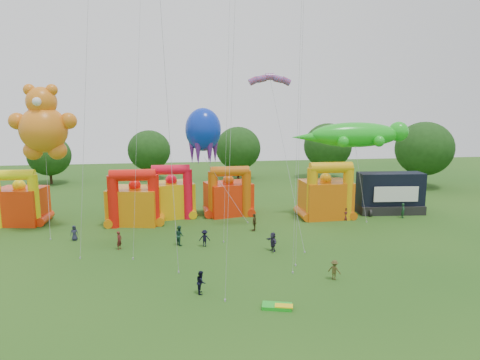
{
  "coord_description": "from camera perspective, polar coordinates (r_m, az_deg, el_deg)",
  "views": [
    {
      "loc": [
        -2.78,
        -22.2,
        13.5
      ],
      "look_at": [
        2.96,
        18.0,
        6.36
      ],
      "focal_mm": 32.0,
      "sensor_mm": 36.0,
      "label": 1
    }
  ],
  "objects": [
    {
      "name": "ground",
      "position": [
        26.13,
        -0.91,
        -21.14
      ],
      "size": [
        160.0,
        160.0,
        0.0
      ],
      "primitive_type": "plane",
      "color": "#1B4914",
      "rests_on": "ground"
    },
    {
      "name": "tree_ring",
      "position": [
        23.99,
        -3.94,
        -7.62
      ],
      "size": [
        122.82,
        124.91,
        12.07
      ],
      "color": "#352314",
      "rests_on": "ground"
    },
    {
      "name": "bouncy_castle_0",
      "position": [
        54.98,
        -27.31,
        -2.73
      ],
      "size": [
        5.73,
        4.92,
        6.49
      ],
      "color": "#F1310B",
      "rests_on": "ground"
    },
    {
      "name": "bouncy_castle_1",
      "position": [
        50.58,
        -13.81,
        -2.93
      ],
      "size": [
        6.46,
        5.6,
        6.51
      ],
      "color": "orange",
      "rests_on": "ground"
    },
    {
      "name": "bouncy_castle_2",
      "position": [
        52.65,
        -9.11,
        -2.21
      ],
      "size": [
        5.76,
        5.01,
        6.58
      ],
      "color": "#EEB20C",
      "rests_on": "ground"
    },
    {
      "name": "bouncy_castle_3",
      "position": [
        53.14,
        -1.53,
        -2.11
      ],
      "size": [
        6.13,
        5.39,
        6.26
      ],
      "color": "red",
      "rests_on": "ground"
    },
    {
      "name": "bouncy_castle_4",
      "position": [
        52.74,
        11.4,
        -2.12
      ],
      "size": [
        5.83,
        4.75,
        6.96
      ],
      "color": "#DE610C",
      "rests_on": "ground"
    },
    {
      "name": "stage_trailer",
      "position": [
        57.14,
        19.39,
        -1.7
      ],
      "size": [
        8.28,
        3.69,
        5.18
      ],
      "color": "black",
      "rests_on": "ground"
    },
    {
      "name": "teddy_bear_kite",
      "position": [
        49.4,
        -24.66,
        5.26
      ],
      "size": [
        6.84,
        6.09,
        15.75
      ],
      "color": "orange",
      "rests_on": "ground"
    },
    {
      "name": "gecko_kite",
      "position": [
        54.4,
        15.17,
        5.49
      ],
      "size": [
        14.88,
        6.84,
        11.56
      ],
      "color": "green",
      "rests_on": "ground"
    },
    {
      "name": "octopus_kite",
      "position": [
        50.34,
        -3.28,
        2.13
      ],
      "size": [
        7.03,
        5.5,
        13.27
      ],
      "color": "#0C2CBC",
      "rests_on": "ground"
    },
    {
      "name": "parafoil_kites",
      "position": [
        39.57,
        -6.97,
        7.51
      ],
      "size": [
        20.8,
        11.71,
        29.8
      ],
      "color": "red",
      "rests_on": "ground"
    },
    {
      "name": "diamond_kites",
      "position": [
        38.23,
        -0.45,
        17.22
      ],
      "size": [
        16.45,
        19.49,
        43.83
      ],
      "color": "red",
      "rests_on": "ground"
    },
    {
      "name": "folded_kite_bundle",
      "position": [
        30.1,
        5.07,
        -16.43
      ],
      "size": [
        2.19,
        1.5,
        0.31
      ],
      "color": "green",
      "rests_on": "ground"
    },
    {
      "name": "spectator_0",
      "position": [
        46.48,
        -21.22,
        -6.6
      ],
      "size": [
        0.81,
        0.58,
        1.56
      ],
      "primitive_type": "imported",
      "rotation": [
        0.0,
        0.0,
        0.11
      ],
      "color": "#23253A",
      "rests_on": "ground"
    },
    {
      "name": "spectator_1",
      "position": [
        42.36,
        -15.8,
        -7.74
      ],
      "size": [
        0.66,
        0.76,
        1.76
      ],
      "primitive_type": "imported",
      "rotation": [
        0.0,
        0.0,
        1.12
      ],
      "color": "#521817",
      "rests_on": "ground"
    },
    {
      "name": "spectator_2",
      "position": [
        42.42,
        -8.09,
        -7.31
      ],
      "size": [
        1.09,
        1.17,
        1.93
      ],
      "primitive_type": "imported",
      "rotation": [
        0.0,
        0.0,
        2.07
      ],
      "color": "#173B2B",
      "rests_on": "ground"
    },
    {
      "name": "spectator_3",
      "position": [
        41.72,
        -4.74,
        -7.75
      ],
      "size": [
        1.13,
        0.73,
        1.65
      ],
      "primitive_type": "imported",
      "rotation": [
        0.0,
        0.0,
        3.03
      ],
      "color": "black",
      "rests_on": "ground"
    },
    {
      "name": "spectator_4",
      "position": [
        46.57,
        1.92,
        -5.66
      ],
      "size": [
        0.8,
        1.2,
        1.9
      ],
      "primitive_type": "imported",
      "rotation": [
        0.0,
        0.0,
        4.38
      ],
      "color": "#43371A",
      "rests_on": "ground"
    },
    {
      "name": "spectator_5",
      "position": [
        40.43,
        4.39,
        -8.2
      ],
      "size": [
        1.02,
        1.77,
        1.82
      ],
      "primitive_type": "imported",
      "rotation": [
        0.0,
        0.0,
        5.02
      ],
      "color": "#2A253F",
      "rests_on": "ground"
    },
    {
      "name": "spectator_6",
      "position": [
        52.24,
        13.89,
        -4.41
      ],
      "size": [
        0.87,
        0.68,
        1.57
      ],
      "primitive_type": "imported",
      "rotation": [
        0.0,
        0.0,
        6.02
      ],
      "color": "#521B17",
      "rests_on": "ground"
    },
    {
      "name": "spectator_7",
      "position": [
        55.39,
        20.92,
        -3.83
      ],
      "size": [
        0.76,
        0.79,
        1.83
      ],
      "primitive_type": "imported",
      "rotation": [
        0.0,
        0.0,
        0.91
      ],
      "color": "#183D22",
      "rests_on": "ground"
    },
    {
      "name": "spectator_8",
      "position": [
        31.94,
        -5.22,
        -13.4
      ],
      "size": [
        0.67,
        0.84,
        1.7
      ],
      "primitive_type": "imported",
      "rotation": [
        0.0,
        0.0,
        1.54
      ],
      "color": "black",
      "rests_on": "ground"
    },
    {
      "name": "spectator_9",
      "position": [
        34.9,
        12.48,
        -11.62
      ],
      "size": [
        1.15,
        1.13,
        1.59
      ],
      "primitive_type": "imported",
      "rotation": [
        0.0,
        0.0,
        2.4
      ],
      "color": "#463F1C",
      "rests_on": "ground"
    }
  ]
}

